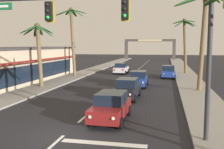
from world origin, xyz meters
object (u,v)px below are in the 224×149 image
object	(u,v)px
sedan_third_in_queue	(127,88)
sedan_parked_nearest_kerb	(168,72)
traffic_signal_mast	(129,26)
storefront_strip_left	(12,65)
palm_left_second	(38,43)
town_gateway_arch	(150,46)
sedan_fifth_in_queue	(138,79)
palm_left_third	(72,30)
sedan_oncoming_far	(121,68)
sedan_lead_at_stop_bar	(111,106)
palm_right_second	(204,25)
palm_right_third	(185,36)

from	to	relation	value
sedan_third_in_queue	sedan_parked_nearest_kerb	size ratio (longest dim) A/B	1.01
traffic_signal_mast	storefront_strip_left	xyz separation A→B (m)	(-16.40, 16.15, -3.27)
palm_left_second	sedan_third_in_queue	bearing A→B (deg)	-21.19
town_gateway_arch	storefront_strip_left	bearing A→B (deg)	-104.16
sedan_fifth_in_queue	palm_left_third	world-z (taller)	palm_left_third
sedan_oncoming_far	storefront_strip_left	world-z (taller)	storefront_strip_left
town_gateway_arch	sedan_third_in_queue	bearing A→B (deg)	-88.29
traffic_signal_mast	sedan_lead_at_stop_bar	xyz separation A→B (m)	(-1.42, 2.68, -4.52)
sedan_parked_nearest_kerb	sedan_third_in_queue	bearing A→B (deg)	-102.96
sedan_third_in_queue	palm_left_third	xyz separation A→B (m)	(-9.83, 13.85, 5.74)
sedan_parked_nearest_kerb	palm_left_third	size ratio (longest dim) A/B	0.46
sedan_lead_at_stop_bar	palm_left_second	distance (m)	14.91
palm_right_second	sedan_third_in_queue	bearing A→B (deg)	-144.51
sedan_fifth_in_queue	sedan_parked_nearest_kerb	bearing A→B (deg)	69.16
sedan_lead_at_stop_bar	sedan_oncoming_far	bearing A→B (deg)	98.25
sedan_fifth_in_queue	sedan_oncoming_far	xyz separation A→B (m)	(-3.96, 12.30, 0.00)
palm_right_second	storefront_strip_left	world-z (taller)	palm_right_second
sedan_third_in_queue	sedan_fifth_in_queue	world-z (taller)	same
sedan_fifth_in_queue	palm_left_second	size ratio (longest dim) A/B	0.66
sedan_lead_at_stop_bar	sedan_oncoming_far	distance (m)	25.79
sedan_parked_nearest_kerb	palm_left_third	bearing A→B (deg)	-174.93
storefront_strip_left	palm_left_second	bearing A→B (deg)	-30.71
palm_left_third	palm_right_third	size ratio (longest dim) A/B	1.14
sedan_oncoming_far	palm_right_third	bearing A→B (deg)	10.21
traffic_signal_mast	palm_left_second	bearing A→B (deg)	130.77
traffic_signal_mast	palm_right_third	world-z (taller)	palm_right_third
sedan_parked_nearest_kerb	town_gateway_arch	bearing A→B (deg)	96.75
sedan_lead_at_stop_bar	palm_right_second	size ratio (longest dim) A/B	0.46
sedan_fifth_in_queue	palm_right_second	xyz separation A→B (m)	(6.32, -1.92, 5.50)
palm_left_third	town_gateway_arch	world-z (taller)	palm_left_third
sedan_parked_nearest_kerb	storefront_strip_left	bearing A→B (deg)	-156.11
sedan_lead_at_stop_bar	town_gateway_arch	distance (m)	65.97
sedan_parked_nearest_kerb	sedan_lead_at_stop_bar	bearing A→B (deg)	-99.09
sedan_oncoming_far	palm_left_second	world-z (taller)	palm_left_second
palm_left_third	palm_right_third	world-z (taller)	palm_left_third
palm_right_second	storefront_strip_left	xyz separation A→B (m)	(-21.57, 2.17, -4.25)
sedan_third_in_queue	town_gateway_arch	xyz separation A→B (m)	(-1.77, 59.25, 3.23)
palm_left_second	town_gateway_arch	world-z (taller)	palm_left_second
sedan_parked_nearest_kerb	sedan_oncoming_far	bearing A→B (deg)	151.54
palm_right_third	storefront_strip_left	world-z (taller)	palm_right_third
sedan_fifth_in_queue	storefront_strip_left	bearing A→B (deg)	179.09
town_gateway_arch	sedan_parked_nearest_kerb	bearing A→B (deg)	-83.25
sedan_lead_at_stop_bar	sedan_third_in_queue	distance (m)	6.61
sedan_fifth_in_queue	palm_left_second	bearing A→B (deg)	-164.76
palm_left_second	town_gateway_arch	xyz separation A→B (m)	(8.14, 55.41, -0.60)
sedan_oncoming_far	palm_left_second	size ratio (longest dim) A/B	0.66
town_gateway_arch	traffic_signal_mast	bearing A→B (deg)	-87.34
traffic_signal_mast	palm_left_third	world-z (taller)	palm_left_third
palm_right_third	palm_right_second	bearing A→B (deg)	-87.48
traffic_signal_mast	palm_left_second	size ratio (longest dim) A/B	1.72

